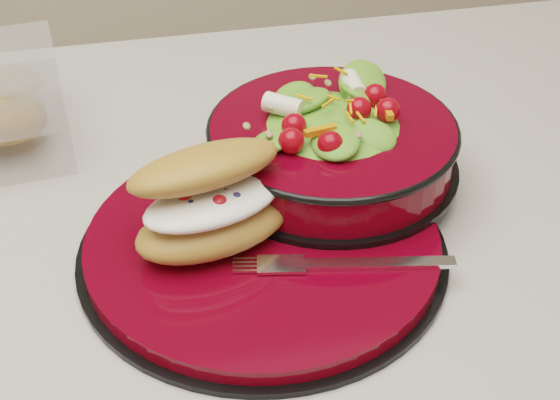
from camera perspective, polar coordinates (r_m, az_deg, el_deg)
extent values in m
cube|color=#A39F96|center=(0.78, 2.79, -0.12)|extent=(1.24, 0.74, 0.04)
cylinder|color=black|center=(0.69, -1.27, -3.67)|extent=(0.32, 0.32, 0.01)
cylinder|color=#59030C|center=(0.68, -1.28, -3.03)|extent=(0.31, 0.31, 0.01)
torus|color=black|center=(0.67, -0.28, -3.19)|extent=(0.17, 0.17, 0.01)
cylinder|color=black|center=(0.76, 3.75, 2.52)|extent=(0.24, 0.24, 0.01)
cylinder|color=#59030C|center=(0.74, 3.82, 4.11)|extent=(0.23, 0.23, 0.04)
torus|color=black|center=(0.73, 3.88, 5.29)|extent=(0.24, 0.24, 0.01)
ellipsoid|color=#498324|center=(0.73, 3.88, 5.23)|extent=(0.20, 0.20, 0.08)
sphere|color=#AE060D|center=(0.72, 7.70, 8.60)|extent=(0.02, 0.02, 0.02)
sphere|color=#AE060D|center=(0.75, 4.93, 9.92)|extent=(0.02, 0.02, 0.02)
sphere|color=#AE060D|center=(0.74, 1.33, 9.59)|extent=(0.02, 0.02, 0.02)
sphere|color=#AE060D|center=(0.70, 0.22, 7.86)|extent=(0.02, 0.02, 0.02)
sphere|color=#AE060D|center=(0.67, 3.01, 6.38)|extent=(0.02, 0.02, 0.02)
sphere|color=#AE060D|center=(0.68, 6.92, 6.79)|extent=(0.02, 0.02, 0.02)
cylinder|color=silver|center=(0.76, 5.49, 9.94)|extent=(0.04, 0.04, 0.02)
cylinder|color=silver|center=(0.72, 0.26, 8.65)|extent=(0.04, 0.04, 0.02)
cube|color=orange|center=(0.68, 3.02, 6.88)|extent=(0.03, 0.03, 0.01)
cube|color=orange|center=(0.72, 7.99, 8.27)|extent=(0.03, 0.02, 0.01)
ellipsoid|color=#B16F36|center=(0.66, -4.88, -1.85)|extent=(0.15, 0.11, 0.04)
ellipsoid|color=white|center=(0.64, -4.99, -0.20)|extent=(0.13, 0.09, 0.02)
ellipsoid|color=#B16F36|center=(0.64, -5.34, 2.43)|extent=(0.15, 0.10, 0.03)
sphere|color=red|center=(0.64, -6.93, -0.02)|extent=(0.01, 0.01, 0.01)
sphere|color=red|center=(0.63, -4.45, -0.23)|extent=(0.01, 0.01, 0.01)
sphere|color=#191947|center=(0.64, -5.79, 0.45)|extent=(0.01, 0.01, 0.01)
sphere|color=#191947|center=(0.64, -4.01, 0.47)|extent=(0.01, 0.01, 0.01)
sphere|color=#191947|center=(0.64, -4.97, 0.02)|extent=(0.01, 0.01, 0.01)
sphere|color=#191947|center=(0.64, -3.20, 0.15)|extent=(0.01, 0.01, 0.01)
sphere|color=#191947|center=(0.63, -6.50, -0.39)|extent=(0.01, 0.01, 0.01)
cube|color=silver|center=(0.65, 7.16, -4.62)|extent=(0.13, 0.04, 0.00)
cube|color=silver|center=(0.64, 0.10, -4.74)|extent=(0.04, 0.03, 0.00)
ellipsoid|color=#B16F36|center=(0.86, -19.46, 5.49)|extent=(0.09, 0.07, 0.04)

